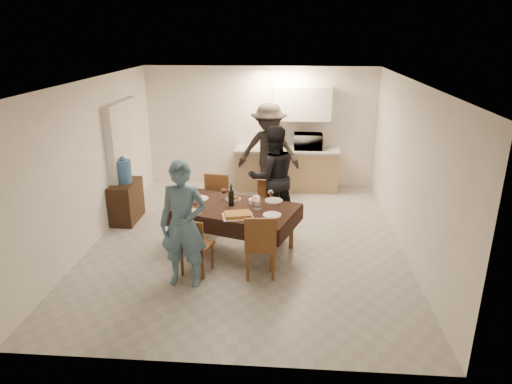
# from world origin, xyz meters

# --- Properties ---
(floor) EXTENTS (5.00, 6.00, 0.02)m
(floor) POSITION_xyz_m (0.00, 0.00, 0.00)
(floor) COLOR #ACACA7
(floor) RESTS_ON ground
(ceiling) EXTENTS (5.00, 6.00, 0.02)m
(ceiling) POSITION_xyz_m (0.00, 0.00, 2.60)
(ceiling) COLOR white
(ceiling) RESTS_ON wall_back
(wall_back) EXTENTS (5.00, 0.02, 2.60)m
(wall_back) POSITION_xyz_m (0.00, 3.00, 1.30)
(wall_back) COLOR white
(wall_back) RESTS_ON floor
(wall_front) EXTENTS (5.00, 0.02, 2.60)m
(wall_front) POSITION_xyz_m (0.00, -3.00, 1.30)
(wall_front) COLOR white
(wall_front) RESTS_ON floor
(wall_left) EXTENTS (0.02, 6.00, 2.60)m
(wall_left) POSITION_xyz_m (-2.50, 0.00, 1.30)
(wall_left) COLOR white
(wall_left) RESTS_ON floor
(wall_right) EXTENTS (0.02, 6.00, 2.60)m
(wall_right) POSITION_xyz_m (2.50, 0.00, 1.30)
(wall_right) COLOR white
(wall_right) RESTS_ON floor
(stub_partition) EXTENTS (0.15, 1.40, 2.10)m
(stub_partition) POSITION_xyz_m (-2.42, 1.20, 1.05)
(stub_partition) COLOR silver
(stub_partition) RESTS_ON floor
(kitchen_base_cabinet) EXTENTS (2.20, 0.60, 0.86)m
(kitchen_base_cabinet) POSITION_xyz_m (0.60, 2.68, 0.43)
(kitchen_base_cabinet) COLOR tan
(kitchen_base_cabinet) RESTS_ON floor
(kitchen_worktop) EXTENTS (2.24, 0.64, 0.05)m
(kitchen_worktop) POSITION_xyz_m (0.60, 2.68, 0.89)
(kitchen_worktop) COLOR #B2B1AC
(kitchen_worktop) RESTS_ON kitchen_base_cabinet
(upper_cabinet) EXTENTS (1.20, 0.34, 0.70)m
(upper_cabinet) POSITION_xyz_m (0.90, 2.82, 1.85)
(upper_cabinet) COLOR white
(upper_cabinet) RESTS_ON wall_back
(dining_table) EXTENTS (2.13, 1.64, 0.73)m
(dining_table) POSITION_xyz_m (-0.17, -0.35, 0.70)
(dining_table) COLOR black
(dining_table) RESTS_ON floor
(chair_near_left) EXTENTS (0.49, 0.49, 0.47)m
(chair_near_left) POSITION_xyz_m (-0.62, -1.19, 0.53)
(chair_near_left) COLOR brown
(chair_near_left) RESTS_ON floor
(chair_near_right) EXTENTS (0.48, 0.48, 0.52)m
(chair_near_right) POSITION_xyz_m (0.28, -1.19, 0.58)
(chair_near_right) COLOR brown
(chair_near_right) RESTS_ON floor
(chair_far_left) EXTENTS (0.48, 0.49, 0.52)m
(chair_far_left) POSITION_xyz_m (-0.62, 0.31, 0.58)
(chair_far_left) COLOR brown
(chair_far_left) RESTS_ON floor
(chair_far_right) EXTENTS (0.47, 0.48, 0.47)m
(chair_far_right) POSITION_xyz_m (0.28, 0.31, 0.54)
(chair_far_right) COLOR brown
(chair_far_right) RESTS_ON floor
(console) EXTENTS (0.40, 0.79, 0.73)m
(console) POSITION_xyz_m (-2.28, 0.69, 0.37)
(console) COLOR black
(console) RESTS_ON floor
(water_jug) EXTENTS (0.27, 0.27, 0.41)m
(water_jug) POSITION_xyz_m (-2.28, 0.69, 0.94)
(water_jug) COLOR teal
(water_jug) RESTS_ON console
(wine_bottle) EXTENTS (0.09, 0.09, 0.35)m
(wine_bottle) POSITION_xyz_m (-0.22, -0.30, 0.91)
(wine_bottle) COLOR black
(wine_bottle) RESTS_ON dining_table
(water_pitcher) EXTENTS (0.13, 0.13, 0.20)m
(water_pitcher) POSITION_xyz_m (0.18, -0.40, 0.83)
(water_pitcher) COLOR white
(water_pitcher) RESTS_ON dining_table
(savoury_tart) EXTENTS (0.51, 0.43, 0.06)m
(savoury_tart) POSITION_xyz_m (-0.07, -0.73, 0.76)
(savoury_tart) COLOR gold
(savoury_tart) RESTS_ON dining_table
(salad_bowl) EXTENTS (0.18, 0.18, 0.07)m
(salad_bowl) POSITION_xyz_m (0.13, -0.17, 0.77)
(salad_bowl) COLOR white
(salad_bowl) RESTS_ON dining_table
(mushroom_dish) EXTENTS (0.22, 0.22, 0.04)m
(mushroom_dish) POSITION_xyz_m (-0.22, -0.07, 0.75)
(mushroom_dish) COLOR white
(mushroom_dish) RESTS_ON dining_table
(wine_glass_a) EXTENTS (0.08, 0.08, 0.19)m
(wine_glass_a) POSITION_xyz_m (-0.72, -0.60, 0.83)
(wine_glass_a) COLOR white
(wine_glass_a) RESTS_ON dining_table
(wine_glass_b) EXTENTS (0.09, 0.09, 0.21)m
(wine_glass_b) POSITION_xyz_m (0.38, -0.10, 0.84)
(wine_glass_b) COLOR white
(wine_glass_b) RESTS_ON dining_table
(wine_glass_c) EXTENTS (0.09, 0.09, 0.21)m
(wine_glass_c) POSITION_xyz_m (-0.37, -0.05, 0.84)
(wine_glass_c) COLOR white
(wine_glass_c) RESTS_ON dining_table
(plate_near_left) EXTENTS (0.28, 0.28, 0.02)m
(plate_near_left) POSITION_xyz_m (-0.77, -0.65, 0.74)
(plate_near_left) COLOR white
(plate_near_left) RESTS_ON dining_table
(plate_near_right) EXTENTS (0.27, 0.27, 0.02)m
(plate_near_right) POSITION_xyz_m (0.43, -0.65, 0.74)
(plate_near_right) COLOR white
(plate_near_right) RESTS_ON dining_table
(plate_far_left) EXTENTS (0.29, 0.29, 0.02)m
(plate_far_left) POSITION_xyz_m (-0.77, -0.05, 0.74)
(plate_far_left) COLOR white
(plate_far_left) RESTS_ON dining_table
(plate_far_right) EXTENTS (0.28, 0.28, 0.02)m
(plate_far_right) POSITION_xyz_m (0.43, -0.05, 0.74)
(plate_far_right) COLOR white
(plate_far_right) RESTS_ON dining_table
(microwave) EXTENTS (0.60, 0.40, 0.33)m
(microwave) POSITION_xyz_m (1.04, 2.68, 1.08)
(microwave) COLOR white
(microwave) RESTS_ON kitchen_worktop
(person_near) EXTENTS (0.66, 0.44, 1.75)m
(person_near) POSITION_xyz_m (-0.72, -1.40, 0.88)
(person_near) COLOR slate
(person_near) RESTS_ON floor
(person_far) EXTENTS (1.05, 0.93, 1.80)m
(person_far) POSITION_xyz_m (0.38, 0.70, 0.90)
(person_far) COLOR black
(person_far) RESTS_ON floor
(person_kitchen) EXTENTS (1.25, 0.72, 1.94)m
(person_kitchen) POSITION_xyz_m (0.23, 2.23, 0.97)
(person_kitchen) COLOR black
(person_kitchen) RESTS_ON floor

